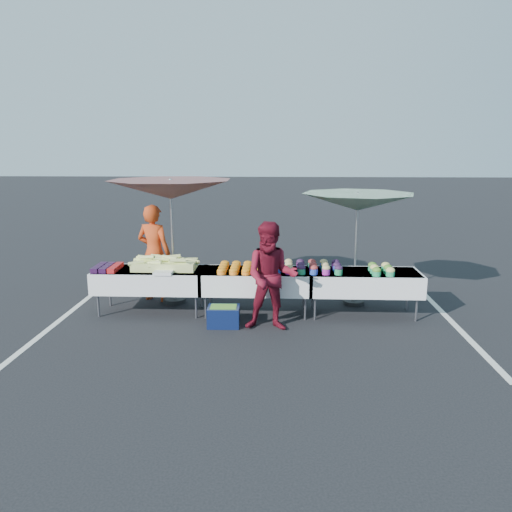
{
  "coord_description": "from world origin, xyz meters",
  "views": [
    {
      "loc": [
        0.35,
        -8.11,
        2.78
      ],
      "look_at": [
        0.0,
        0.0,
        1.0
      ],
      "focal_mm": 35.0,
      "sensor_mm": 36.0,
      "label": 1
    }
  ],
  "objects_px": {
    "umbrella_right": "(358,203)",
    "customer": "(271,277)",
    "table_left": "(150,279)",
    "storage_bin": "(224,316)",
    "umbrella_left": "(171,190)",
    "table_center": "(256,280)",
    "vendor": "(154,253)",
    "table_right": "(364,281)"
  },
  "relations": [
    {
      "from": "vendor",
      "to": "umbrella_left",
      "type": "distance_m",
      "value": 1.22
    },
    {
      "from": "table_right",
      "to": "customer",
      "type": "relative_size",
      "value": 1.1
    },
    {
      "from": "table_center",
      "to": "table_right",
      "type": "distance_m",
      "value": 1.8
    },
    {
      "from": "table_right",
      "to": "storage_bin",
      "type": "bearing_deg",
      "value": -164.12
    },
    {
      "from": "table_right",
      "to": "customer",
      "type": "distance_m",
      "value": 1.73
    },
    {
      "from": "table_center",
      "to": "umbrella_right",
      "type": "distance_m",
      "value": 2.22
    },
    {
      "from": "table_right",
      "to": "vendor",
      "type": "relative_size",
      "value": 1.05
    },
    {
      "from": "umbrella_left",
      "to": "umbrella_right",
      "type": "relative_size",
      "value": 1.28
    },
    {
      "from": "vendor",
      "to": "storage_bin",
      "type": "distance_m",
      "value": 2.07
    },
    {
      "from": "table_center",
      "to": "table_left",
      "type": "bearing_deg",
      "value": 180.0
    },
    {
      "from": "table_left",
      "to": "umbrella_left",
      "type": "relative_size",
      "value": 0.66
    },
    {
      "from": "table_left",
      "to": "customer",
      "type": "bearing_deg",
      "value": -19.94
    },
    {
      "from": "table_center",
      "to": "umbrella_left",
      "type": "height_order",
      "value": "umbrella_left"
    },
    {
      "from": "storage_bin",
      "to": "vendor",
      "type": "bearing_deg",
      "value": 135.02
    },
    {
      "from": "vendor",
      "to": "customer",
      "type": "relative_size",
      "value": 1.05
    },
    {
      "from": "table_left",
      "to": "storage_bin",
      "type": "relative_size",
      "value": 3.67
    },
    {
      "from": "customer",
      "to": "vendor",
      "type": "bearing_deg",
      "value": 148.23
    },
    {
      "from": "table_right",
      "to": "umbrella_right",
      "type": "distance_m",
      "value": 1.38
    },
    {
      "from": "umbrella_left",
      "to": "table_left",
      "type": "bearing_deg",
      "value": -117.76
    },
    {
      "from": "umbrella_left",
      "to": "umbrella_right",
      "type": "distance_m",
      "value": 3.26
    },
    {
      "from": "vendor",
      "to": "umbrella_right",
      "type": "height_order",
      "value": "umbrella_right"
    },
    {
      "from": "table_center",
      "to": "umbrella_left",
      "type": "relative_size",
      "value": 0.66
    },
    {
      "from": "storage_bin",
      "to": "table_right",
      "type": "bearing_deg",
      "value": 14.52
    },
    {
      "from": "umbrella_right",
      "to": "vendor",
      "type": "bearing_deg",
      "value": 178.37
    },
    {
      "from": "table_left",
      "to": "table_center",
      "type": "relative_size",
      "value": 1.0
    },
    {
      "from": "umbrella_left",
      "to": "storage_bin",
      "type": "relative_size",
      "value": 5.6
    },
    {
      "from": "table_center",
      "to": "table_right",
      "type": "height_order",
      "value": "same"
    },
    {
      "from": "umbrella_right",
      "to": "customer",
      "type": "bearing_deg",
      "value": -137.77
    },
    {
      "from": "vendor",
      "to": "table_center",
      "type": "bearing_deg",
      "value": 177.37
    },
    {
      "from": "table_right",
      "to": "storage_bin",
      "type": "relative_size",
      "value": 3.67
    },
    {
      "from": "umbrella_left",
      "to": "table_right",
      "type": "bearing_deg",
      "value": -9.31
    },
    {
      "from": "table_center",
      "to": "vendor",
      "type": "height_order",
      "value": "vendor"
    },
    {
      "from": "vendor",
      "to": "umbrella_right",
      "type": "relative_size",
      "value": 0.8
    },
    {
      "from": "umbrella_left",
      "to": "umbrella_right",
      "type": "xyz_separation_m",
      "value": [
        3.26,
        0.04,
        -0.21
      ]
    },
    {
      "from": "umbrella_left",
      "to": "storage_bin",
      "type": "distance_m",
      "value": 2.44
    },
    {
      "from": "table_right",
      "to": "storage_bin",
      "type": "height_order",
      "value": "table_right"
    },
    {
      "from": "table_center",
      "to": "umbrella_right",
      "type": "xyz_separation_m",
      "value": [
        1.74,
        0.59,
        1.25
      ]
    },
    {
      "from": "table_right",
      "to": "umbrella_right",
      "type": "relative_size",
      "value": 0.84
    },
    {
      "from": "umbrella_left",
      "to": "storage_bin",
      "type": "bearing_deg",
      "value": -49.23
    },
    {
      "from": "table_left",
      "to": "umbrella_left",
      "type": "distance_m",
      "value": 1.58
    },
    {
      "from": "table_right",
      "to": "table_left",
      "type": "bearing_deg",
      "value": 180.0
    },
    {
      "from": "customer",
      "to": "umbrella_left",
      "type": "distance_m",
      "value": 2.5
    }
  ]
}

